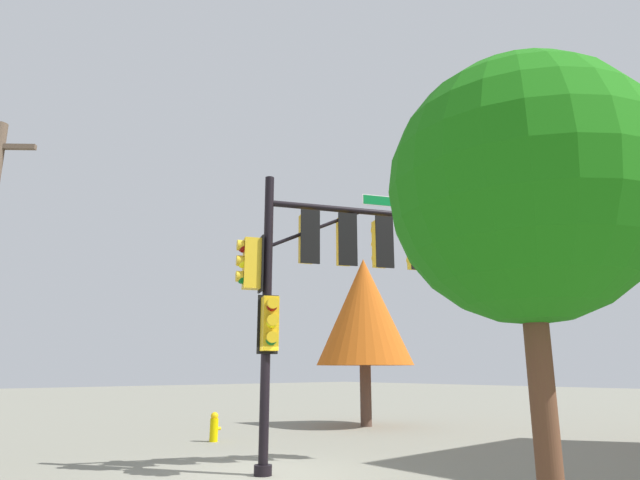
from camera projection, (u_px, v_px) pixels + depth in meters
The scene contains 5 objects.
ground_plane at pixel (263, 476), 10.61m from camera, with size 120.00×120.00×0.00m, color gray.
signal_pole_assembly at pixel (338, 264), 12.06m from camera, with size 5.16×2.59×6.27m.
fire_hydrant at pixel (214, 427), 15.68m from camera, with size 0.33×0.24×0.83m.
tree_near at pixel (364, 311), 20.79m from camera, with size 3.71×3.71×6.33m.
tree_mid at pixel (523, 191), 5.87m from camera, with size 2.95×2.95×5.44m.
Camera 1 is at (-6.70, -9.31, 2.05)m, focal length 30.03 mm.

